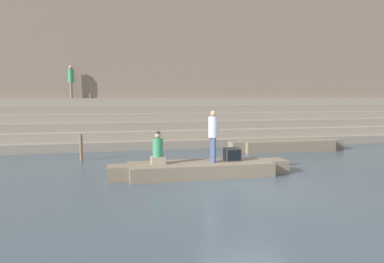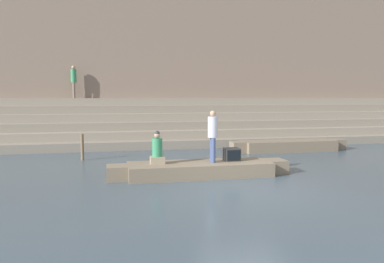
{
  "view_description": "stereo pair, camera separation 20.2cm",
  "coord_description": "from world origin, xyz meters",
  "px_view_note": "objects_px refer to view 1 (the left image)",
  "views": [
    {
      "loc": [
        -3.77,
        -9.57,
        2.55
      ],
      "look_at": [
        -0.8,
        3.21,
        1.34
      ],
      "focal_mm": 35.0,
      "sensor_mm": 36.0,
      "label": 1
    },
    {
      "loc": [
        -3.57,
        -9.62,
        2.55
      ],
      "look_at": [
        -0.8,
        3.21,
        1.34
      ],
      "focal_mm": 35.0,
      "sensor_mm": 36.0,
      "label": 2
    }
  ],
  "objects_px": {
    "person_rowing": "(158,151)",
    "person_on_steps": "(71,79)",
    "person_standing": "(213,132)",
    "mooring_post": "(81,147)",
    "moored_boat_shore": "(287,145)",
    "tv_set": "(232,154)",
    "rowboat_main": "(200,169)"
  },
  "relations": [
    {
      "from": "moored_boat_shore",
      "to": "tv_set",
      "type": "bearing_deg",
      "value": -139.09
    },
    {
      "from": "person_standing",
      "to": "mooring_post",
      "type": "height_order",
      "value": "person_standing"
    },
    {
      "from": "person_rowing",
      "to": "moored_boat_shore",
      "type": "distance_m",
      "value": 8.26
    },
    {
      "from": "person_rowing",
      "to": "mooring_post",
      "type": "distance_m",
      "value": 4.71
    },
    {
      "from": "mooring_post",
      "to": "tv_set",
      "type": "bearing_deg",
      "value": -37.19
    },
    {
      "from": "mooring_post",
      "to": "rowboat_main",
      "type": "bearing_deg",
      "value": -45.18
    },
    {
      "from": "rowboat_main",
      "to": "person_standing",
      "type": "relative_size",
      "value": 3.52
    },
    {
      "from": "tv_set",
      "to": "rowboat_main",
      "type": "bearing_deg",
      "value": -176.65
    },
    {
      "from": "rowboat_main",
      "to": "tv_set",
      "type": "distance_m",
      "value": 1.2
    },
    {
      "from": "person_on_steps",
      "to": "moored_boat_shore",
      "type": "bearing_deg",
      "value": 113.33
    },
    {
      "from": "person_rowing",
      "to": "mooring_post",
      "type": "xyz_separation_m",
      "value": [
        -2.57,
        3.93,
        -0.33
      ]
    },
    {
      "from": "person_rowing",
      "to": "mooring_post",
      "type": "bearing_deg",
      "value": 111.02
    },
    {
      "from": "rowboat_main",
      "to": "person_on_steps",
      "type": "bearing_deg",
      "value": 114.89
    },
    {
      "from": "person_rowing",
      "to": "person_on_steps",
      "type": "relative_size",
      "value": 0.59
    },
    {
      "from": "person_rowing",
      "to": "moored_boat_shore",
      "type": "xyz_separation_m",
      "value": [
        6.84,
        4.6,
        -0.6
      ]
    },
    {
      "from": "mooring_post",
      "to": "person_on_steps",
      "type": "xyz_separation_m",
      "value": [
        -0.83,
        6.26,
        3.02
      ]
    },
    {
      "from": "person_on_steps",
      "to": "tv_set",
      "type": "bearing_deg",
      "value": 82.22
    },
    {
      "from": "tv_set",
      "to": "mooring_post",
      "type": "bearing_deg",
      "value": 139.78
    },
    {
      "from": "rowboat_main",
      "to": "moored_boat_shore",
      "type": "bearing_deg",
      "value": 40.21
    },
    {
      "from": "rowboat_main",
      "to": "mooring_post",
      "type": "xyz_separation_m",
      "value": [
        -3.95,
        3.97,
        0.3
      ]
    },
    {
      "from": "person_standing",
      "to": "person_rowing",
      "type": "bearing_deg",
      "value": 160.26
    },
    {
      "from": "person_rowing",
      "to": "mooring_post",
      "type": "relative_size",
      "value": 0.99
    },
    {
      "from": "person_standing",
      "to": "moored_boat_shore",
      "type": "height_order",
      "value": "person_standing"
    },
    {
      "from": "moored_boat_shore",
      "to": "person_on_steps",
      "type": "bearing_deg",
      "value": 146.18
    },
    {
      "from": "person_rowing",
      "to": "tv_set",
      "type": "xyz_separation_m",
      "value": [
        2.49,
        0.08,
        -0.22
      ]
    },
    {
      "from": "person_rowing",
      "to": "person_on_steps",
      "type": "height_order",
      "value": "person_on_steps"
    },
    {
      "from": "rowboat_main",
      "to": "person_standing",
      "type": "xyz_separation_m",
      "value": [
        0.41,
        -0.05,
        1.18
      ]
    },
    {
      "from": "person_standing",
      "to": "tv_set",
      "type": "relative_size",
      "value": 3.27
    },
    {
      "from": "tv_set",
      "to": "mooring_post",
      "type": "height_order",
      "value": "mooring_post"
    },
    {
      "from": "rowboat_main",
      "to": "person_on_steps",
      "type": "height_order",
      "value": "person_on_steps"
    },
    {
      "from": "person_rowing",
      "to": "tv_set",
      "type": "distance_m",
      "value": 2.5
    },
    {
      "from": "tv_set",
      "to": "moored_boat_shore",
      "type": "relative_size",
      "value": 0.09
    }
  ]
}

